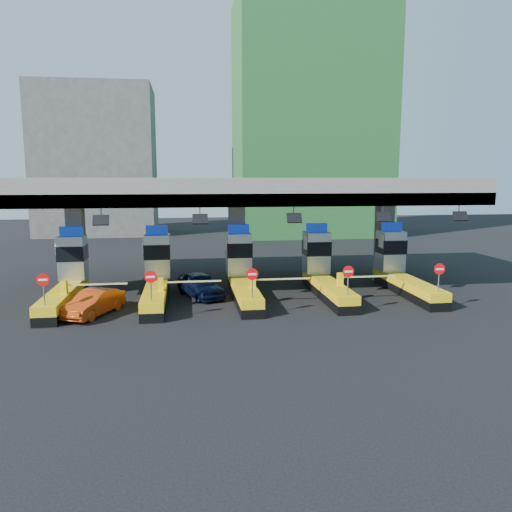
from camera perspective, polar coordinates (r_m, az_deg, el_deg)
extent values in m
plane|color=black|center=(29.95, -1.60, -4.63)|extent=(120.00, 120.00, 0.00)
cube|color=slate|center=(32.10, -2.26, 7.56)|extent=(28.00, 12.00, 1.50)
cube|color=#4C4C49|center=(26.45, -1.00, 6.39)|extent=(28.00, 0.60, 0.70)
cube|color=slate|center=(32.92, -19.81, 0.95)|extent=(1.00, 1.00, 5.50)
cube|color=slate|center=(32.38, -2.22, 1.35)|extent=(1.00, 1.00, 5.50)
cube|color=slate|center=(34.82, 14.39, 1.62)|extent=(1.00, 1.00, 5.50)
cylinder|color=slate|center=(26.63, -17.28, 4.71)|extent=(0.06, 0.06, 0.50)
cube|color=black|center=(26.46, -17.31, 3.93)|extent=(0.80, 0.38, 0.54)
cylinder|color=slate|center=(26.30, -6.43, 5.01)|extent=(0.06, 0.06, 0.50)
cube|color=black|center=(26.13, -6.40, 4.22)|extent=(0.80, 0.38, 0.54)
cylinder|color=slate|center=(26.90, 4.32, 5.13)|extent=(0.06, 0.06, 0.50)
cube|color=black|center=(26.74, 4.40, 4.36)|extent=(0.80, 0.38, 0.54)
cylinder|color=slate|center=(28.39, 14.27, 5.08)|extent=(0.06, 0.06, 0.50)
cube|color=black|center=(28.23, 14.39, 4.35)|extent=(0.80, 0.38, 0.54)
cylinder|color=slate|center=(30.38, 22.18, 4.94)|extent=(0.06, 0.06, 0.50)
cube|color=black|center=(30.23, 22.33, 4.24)|extent=(0.80, 0.38, 0.54)
cube|color=black|center=(29.53, -21.11, -4.94)|extent=(1.20, 8.00, 0.50)
cube|color=#E5B70C|center=(29.42, -21.17, -3.99)|extent=(1.20, 8.00, 0.50)
cube|color=#9EA3A8|center=(31.82, -20.20, -0.15)|extent=(1.50, 1.50, 2.60)
cube|color=black|center=(31.76, -20.24, 0.38)|extent=(1.56, 1.56, 0.90)
cube|color=#0C2DBF|center=(31.62, -20.35, 2.68)|extent=(1.30, 0.35, 0.55)
cube|color=white|center=(31.61, -21.80, 0.99)|extent=(0.06, 0.70, 0.90)
cylinder|color=slate|center=(25.82, -23.07, -3.81)|extent=(0.07, 0.07, 1.30)
cylinder|color=red|center=(25.67, -23.17, -2.52)|extent=(0.60, 0.04, 0.60)
cube|color=white|center=(25.65, -23.18, -2.53)|extent=(0.42, 0.02, 0.10)
cube|color=#E5B70C|center=(28.07, -21.09, -3.33)|extent=(0.30, 0.35, 0.70)
cube|color=white|center=(27.72, -17.77, -3.10)|extent=(3.20, 0.08, 0.08)
cube|color=black|center=(28.80, -11.35, -4.84)|extent=(1.20, 8.00, 0.50)
cube|color=#E5B70C|center=(28.68, -11.38, -3.87)|extent=(1.20, 8.00, 0.50)
cube|color=#9EA3A8|center=(31.14, -11.18, 0.05)|extent=(1.50, 1.50, 2.60)
cube|color=black|center=(31.08, -11.20, 0.59)|extent=(1.56, 1.56, 0.90)
cube|color=#0C2DBF|center=(30.94, -11.27, 2.94)|extent=(1.30, 0.35, 0.55)
cube|color=white|center=(30.80, -12.73, 1.22)|extent=(0.06, 0.70, 0.90)
cylinder|color=slate|center=(24.98, -11.91, -3.69)|extent=(0.07, 0.07, 1.30)
cylinder|color=red|center=(24.83, -11.96, -2.35)|extent=(0.60, 0.04, 0.60)
cube|color=white|center=(24.80, -11.96, -2.36)|extent=(0.42, 0.02, 0.10)
cube|color=#E5B70C|center=(27.36, -10.83, -3.19)|extent=(0.30, 0.35, 0.70)
cube|color=white|center=(27.31, -7.37, -2.92)|extent=(3.20, 0.08, 0.08)
cube|color=black|center=(28.92, -1.38, -4.61)|extent=(1.20, 8.00, 0.50)
cube|color=#E5B70C|center=(28.81, -1.38, -3.64)|extent=(1.20, 8.00, 0.50)
cube|color=#9EA3A8|center=(31.26, -1.99, 0.25)|extent=(1.50, 1.50, 2.60)
cube|color=black|center=(31.19, -1.99, 0.79)|extent=(1.56, 1.56, 0.90)
cube|color=#0C2DBF|center=(31.06, -2.00, 3.13)|extent=(1.30, 0.35, 0.55)
cube|color=white|center=(30.79, -3.42, 1.42)|extent=(0.06, 0.70, 0.90)
cylinder|color=slate|center=(25.13, -0.44, -3.42)|extent=(0.07, 0.07, 1.30)
cylinder|color=red|center=(24.98, -0.43, -2.09)|extent=(0.60, 0.04, 0.60)
cube|color=white|center=(24.95, -0.43, -2.10)|extent=(0.42, 0.02, 0.10)
cube|color=#E5B70C|center=(27.56, -0.38, -2.94)|extent=(0.30, 0.35, 0.70)
cube|color=white|center=(27.80, 3.00, -2.64)|extent=(3.20, 0.08, 0.08)
cube|color=black|center=(29.90, 8.21, -4.25)|extent=(1.20, 8.00, 0.50)
cube|color=#E5B70C|center=(29.79, 8.23, -3.31)|extent=(1.20, 8.00, 0.50)
cube|color=#9EA3A8|center=(32.16, 6.90, 0.43)|extent=(1.50, 1.50, 2.60)
cube|color=black|center=(32.10, 6.92, 0.96)|extent=(1.56, 1.56, 0.90)
cube|color=#0C2DBF|center=(31.97, 6.96, 3.24)|extent=(1.30, 0.35, 0.55)
cube|color=white|center=(31.58, 5.66, 1.58)|extent=(0.06, 0.70, 0.90)
cylinder|color=slate|center=(26.24, 10.46, -3.03)|extent=(0.07, 0.07, 1.30)
cylinder|color=red|center=(26.10, 10.52, -1.76)|extent=(0.60, 0.04, 0.60)
cube|color=white|center=(26.07, 10.54, -1.77)|extent=(0.42, 0.02, 0.10)
cube|color=#E5B70C|center=(28.64, 9.60, -2.61)|extent=(0.30, 0.35, 0.70)
cube|color=white|center=(29.16, 12.70, -2.30)|extent=(3.20, 0.08, 0.08)
cube|color=black|center=(31.64, 16.96, -3.82)|extent=(1.20, 8.00, 0.50)
cube|color=#E5B70C|center=(31.54, 17.00, -2.93)|extent=(1.20, 8.00, 0.50)
cube|color=#9EA3A8|center=(33.79, 15.13, 0.60)|extent=(1.50, 1.50, 2.60)
cube|color=black|center=(33.73, 15.16, 1.10)|extent=(1.56, 1.56, 0.90)
cube|color=#0C2DBF|center=(33.60, 15.24, 3.26)|extent=(1.30, 0.35, 0.55)
cube|color=white|center=(33.12, 14.11, 1.70)|extent=(0.06, 0.70, 0.90)
cylinder|color=slate|center=(28.21, 20.15, -2.60)|extent=(0.07, 0.07, 1.30)
cylinder|color=red|center=(28.08, 20.25, -1.41)|extent=(0.60, 0.04, 0.60)
cube|color=white|center=(28.06, 20.27, -1.42)|extent=(0.42, 0.02, 0.10)
cube|color=#E5B70C|center=(30.51, 18.59, -2.25)|extent=(0.30, 0.35, 0.70)
cube|color=white|center=(31.27, 21.31, -1.95)|extent=(3.20, 0.08, 0.08)
cube|color=#1E5926|center=(63.18, 6.21, 15.26)|extent=(18.00, 12.00, 28.00)
cube|color=#4C4C49|center=(65.84, -17.72, 10.27)|extent=(14.00, 10.00, 18.00)
imported|color=black|center=(29.87, -6.35, -3.31)|extent=(3.12, 4.52, 1.43)
imported|color=#B1380D|center=(27.10, -18.07, -5.11)|extent=(2.90, 4.19, 1.31)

